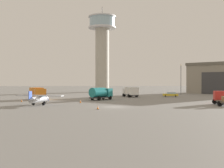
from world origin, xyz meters
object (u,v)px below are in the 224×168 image
truck_box_white (131,91)px  traffic_cone_mid_apron (22,100)px  truck_box_orange (37,93)px  truck_flatbed_red (221,98)px  airplane_silver (39,98)px  control_tower (102,45)px  traffic_cone_near_left (81,101)px  car_yellow (171,94)px  light_post_east (181,77)px  truck_fuel_tanker_teal (101,93)px  traffic_cone_near_right (98,107)px

truck_box_white → traffic_cone_mid_apron: (-26.34, -16.82, -1.26)m
truck_box_orange → truck_flatbed_red: truck_box_orange is taller
airplane_silver → truck_box_white: (20.79, 25.56, 0.29)m
control_tower → truck_box_white: control_tower is taller
truck_flatbed_red → traffic_cone_mid_apron: 41.93m
traffic_cone_near_left → car_yellow: bearing=39.5°
truck_flatbed_red → car_yellow: size_ratio=1.57×
airplane_silver → truck_box_orange: size_ratio=1.43×
airplane_silver → light_post_east: size_ratio=0.92×
control_tower → truck_fuel_tanker_teal: (-1.32, -48.78, -18.14)m
airplane_silver → truck_box_white: 32.95m
control_tower → airplane_silver: control_tower is taller
truck_fuel_tanker_teal → car_yellow: truck_fuel_tanker_teal is taller
traffic_cone_mid_apron → traffic_cone_near_left: bearing=-15.7°
truck_fuel_tanker_teal → traffic_cone_near_left: (-4.34, -8.76, -1.36)m
truck_fuel_tanker_teal → traffic_cone_mid_apron: size_ratio=9.10×
truck_flatbed_red → truck_box_white: 30.01m
car_yellow → truck_box_white: bearing=13.6°
traffic_cone_mid_apron → control_tower: bearing=70.7°
light_post_east → traffic_cone_mid_apron: bearing=-146.5°
traffic_cone_near_left → traffic_cone_mid_apron: 13.69m
control_tower → airplane_silver: 66.61m
light_post_east → traffic_cone_near_left: bearing=-133.6°
control_tower → car_yellow: control_tower is taller
airplane_silver → truck_box_white: bearing=-23.4°
truck_box_white → traffic_cone_near_right: 34.95m
car_yellow → light_post_east: bearing=-104.9°
traffic_cone_near_right → control_tower: bearing=88.3°
traffic_cone_near_right → traffic_cone_mid_apron: bearing=135.0°
airplane_silver → traffic_cone_near_right: airplane_silver is taller
traffic_cone_near_right → traffic_cone_near_left: bearing=105.4°
airplane_silver → car_yellow: size_ratio=1.99×
truck_fuel_tanker_teal → truck_box_white: size_ratio=0.92×
traffic_cone_near_left → truck_fuel_tanker_teal: bearing=63.6°
truck_box_orange → traffic_cone_near_right: bearing=4.8°
truck_box_orange → car_yellow: (36.08, 9.88, -0.94)m
light_post_east → truck_box_white: bearing=-145.2°
light_post_east → traffic_cone_near_left: size_ratio=14.41×
traffic_cone_near_left → truck_flatbed_red: bearing=-11.8°
traffic_cone_near_right → car_yellow: bearing=57.7°
traffic_cone_near_left → traffic_cone_near_right: bearing=-74.6°
control_tower → light_post_east: control_tower is taller
light_post_east → airplane_silver: bearing=-135.7°
truck_box_orange → truck_box_white: bearing=84.8°
car_yellow → traffic_cone_near_left: size_ratio=6.64×
truck_box_orange → car_yellow: bearing=78.1°
truck_flatbed_red → traffic_cone_mid_apron: size_ratio=10.94×
car_yellow → traffic_cone_near_left: bearing=53.1°
truck_flatbed_red → traffic_cone_near_left: 28.26m
truck_fuel_tanker_teal → car_yellow: size_ratio=1.30×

